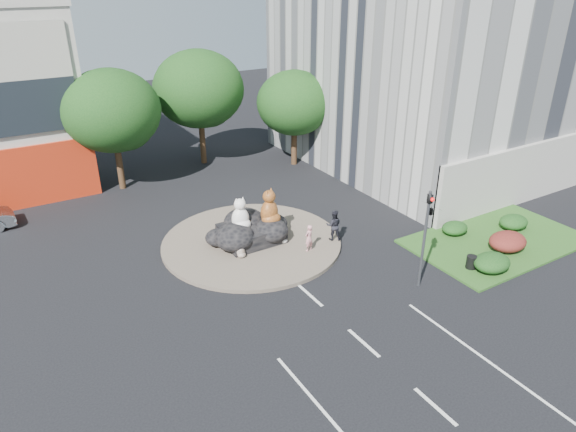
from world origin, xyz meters
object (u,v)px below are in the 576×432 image
cat_tabby (269,206)px  kitten_calico (241,250)px  pedestrian_dark (334,225)px  cat_white (240,213)px  kitten_white (283,236)px  pedestrian_pink (309,238)px  litter_bin (471,262)px

cat_tabby → kitten_calico: bearing=177.9°
pedestrian_dark → cat_white: bearing=3.5°
kitten_white → cat_tabby: bearing=102.2°
cat_white → pedestrian_pink: (2.75, -2.62, -1.08)m
cat_tabby → pedestrian_pink: 2.88m
pedestrian_dark → litter_bin: (4.31, -6.04, -0.63)m
cat_white → cat_tabby: (1.68, -0.23, 0.11)m
kitten_white → litter_bin: (6.91, -7.20, -0.14)m
pedestrian_pink → kitten_calico: bearing=-37.4°
kitten_white → pedestrian_dark: pedestrian_dark is taller
cat_tabby → kitten_white: (0.34, -0.89, -1.55)m
cat_tabby → kitten_calico: cat_tabby is taller
cat_white → litter_bin: cat_white is taller
pedestrian_dark → pedestrian_pink: bearing=40.0°
cat_tabby → pedestrian_pink: cat_tabby is taller
cat_white → kitten_calico: bearing=-112.2°
litter_bin → kitten_white: bearing=133.8°
cat_white → pedestrian_dark: (4.62, -2.28, -0.95)m
pedestrian_dark → litter_bin: 7.45m
kitten_white → litter_bin: bearing=-55.0°
cat_white → pedestrian_dark: size_ratio=1.05×
kitten_calico → pedestrian_dark: bearing=-2.8°
litter_bin → kitten_calico: bearing=144.1°
pedestrian_pink → cat_white: bearing=-60.8°
cat_white → kitten_white: 2.72m
kitten_calico → litter_bin: bearing=-28.8°
kitten_white → pedestrian_pink: pedestrian_pink is taller
cat_white → kitten_white: size_ratio=2.35×
cat_tabby → pedestrian_pink: size_ratio=1.38×
pedestrian_dark → cat_tabby: bearing=-5.1°
pedestrian_dark → litter_bin: size_ratio=2.61×
cat_tabby → pedestrian_pink: (1.07, -2.39, -1.19)m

